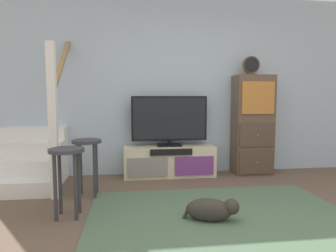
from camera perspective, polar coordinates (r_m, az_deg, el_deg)
name	(u,v)px	position (r m, az deg, el deg)	size (l,w,h in m)	color
ground_plane	(245,249)	(2.55, 14.71, -22.11)	(20.00, 20.00, 0.00)	brown
back_wall	(186,86)	(4.63, 3.59, 7.71)	(6.40, 0.12, 2.70)	#A8BCD1
area_rug	(221,217)	(3.06, 10.31, -17.04)	(2.60, 1.80, 0.01)	#4C664C
media_console	(170,161)	(4.42, 0.31, -6.84)	(1.35, 0.38, 0.45)	beige
television	(169,120)	(4.35, 0.27, 1.24)	(1.12, 0.22, 0.74)	black
side_cabinet	(253,125)	(4.69, 16.06, 0.17)	(0.58, 0.38, 1.51)	brown
desk_clock	(251,66)	(4.66, 15.80, 11.19)	(0.25, 0.08, 0.28)	#4C3823
staircase	(33,155)	(4.57, -24.62, -5.10)	(1.00, 1.36, 2.20)	white
bar_stool_near	(67,166)	(3.05, -18.99, -7.32)	(0.34, 0.34, 0.68)	#333338
bar_stool_far	(87,154)	(3.61, -15.41, -5.29)	(0.34, 0.34, 0.68)	#333338
dog	(212,209)	(2.93, 8.53, -15.69)	(0.53, 0.32, 0.23)	#332D28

